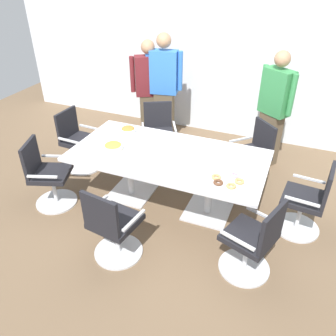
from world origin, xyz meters
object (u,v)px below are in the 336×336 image
object	(u,v)px
office_chair_3	(252,157)
plate_stack	(217,150)
office_chair_4	(159,136)
snack_bowl_chips_yellow	(113,147)
office_chair_2	(307,203)
donut_platter	(228,180)
person_standing_2	(274,108)
person_standing_0	(149,90)
office_chair_5	(78,143)
person_standing_1	(164,88)
conference_table	(168,163)
office_chair_6	(47,177)
office_chair_1	(253,243)
office_chair_0	(113,228)
napkin_pile	(173,151)
snack_bowl_pretzels	(128,130)

from	to	relation	value
office_chair_3	plate_stack	world-z (taller)	office_chair_3
office_chair_4	snack_bowl_chips_yellow	bearing A→B (deg)	57.96
office_chair_2	snack_bowl_chips_yellow	world-z (taller)	office_chair_2
office_chair_2	donut_platter	xyz separation A→B (m)	(-0.87, -0.42, 0.36)
donut_platter	person_standing_2	bearing A→B (deg)	83.45
office_chair_4	person_standing_2	size ratio (longest dim) A/B	0.52
person_standing_0	snack_bowl_chips_yellow	bearing A→B (deg)	71.32
office_chair_3	office_chair_5	xyz separation A→B (m)	(-2.52, -0.59, 0.00)
office_chair_3	office_chair_5	size ratio (longest dim) A/B	1.00
person_standing_0	plate_stack	world-z (taller)	person_standing_0
person_standing_1	person_standing_2	world-z (taller)	person_standing_1
conference_table	snack_bowl_chips_yellow	bearing A→B (deg)	-166.32
office_chair_3	person_standing_0	world-z (taller)	person_standing_0
conference_table	office_chair_6	bearing A→B (deg)	-157.89
office_chair_4	person_standing_0	bearing A→B (deg)	-82.15
office_chair_1	person_standing_0	world-z (taller)	person_standing_0
office_chair_6	office_chair_5	bearing A→B (deg)	171.03
person_standing_2	donut_platter	world-z (taller)	person_standing_2
donut_platter	conference_table	bearing A→B (deg)	160.29
office_chair_2	person_standing_0	xyz separation A→B (m)	(-2.71, 1.53, 0.48)
office_chair_0	donut_platter	xyz separation A→B (m)	(1.00, 0.80, 0.36)
office_chair_5	plate_stack	world-z (taller)	office_chair_5
person_standing_0	napkin_pile	bearing A→B (deg)	94.07
office_chair_2	office_chair_4	xyz separation A→B (m)	(-2.28, 0.91, 0.00)
office_chair_1	napkin_pile	bearing A→B (deg)	75.36
donut_platter	snack_bowl_chips_yellow	bearing A→B (deg)	175.06
office_chair_4	office_chair_6	size ratio (longest dim) A/B	1.00
office_chair_6	snack_bowl_pretzels	distance (m)	1.22
person_standing_2	office_chair_0	bearing A→B (deg)	100.04
office_chair_0	donut_platter	size ratio (longest dim) A/B	2.51
person_standing_2	napkin_pile	size ratio (longest dim) A/B	9.98
office_chair_2	snack_bowl_pretzels	size ratio (longest dim) A/B	4.53
office_chair_4	snack_bowl_chips_yellow	distance (m)	1.27
office_chair_4	plate_stack	world-z (taller)	office_chair_4
office_chair_2	napkin_pile	distance (m)	1.69
office_chair_4	office_chair_2	bearing A→B (deg)	130.42
napkin_pile	office_chair_4	bearing A→B (deg)	122.35
office_chair_4	person_standing_2	world-z (taller)	person_standing_2
office_chair_0	person_standing_0	distance (m)	2.92
office_chair_6	office_chair_3	bearing A→B (deg)	103.17
office_chair_0	donut_platter	world-z (taller)	office_chair_0
office_chair_2	person_standing_2	distance (m)	1.68
person_standing_1	snack_bowl_chips_yellow	xyz separation A→B (m)	(0.09, -1.85, -0.16)
office_chair_2	person_standing_1	size ratio (longest dim) A/B	0.50
office_chair_4	napkin_pile	distance (m)	1.24
office_chair_5	office_chair_6	xyz separation A→B (m)	(0.18, -0.93, 0.00)
snack_bowl_chips_yellow	donut_platter	size ratio (longest dim) A/B	0.64
office_chair_0	office_chair_3	size ratio (longest dim) A/B	1.00
conference_table	snack_bowl_chips_yellow	xyz separation A→B (m)	(-0.68, -0.16, 0.18)
office_chair_0	person_standing_2	size ratio (longest dim) A/B	0.52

